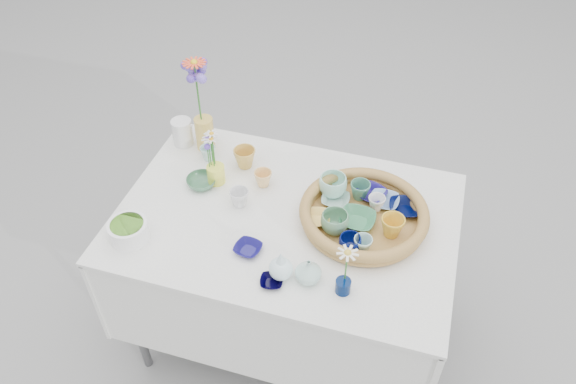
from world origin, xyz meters
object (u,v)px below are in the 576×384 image
(display_table, at_px, (287,330))
(bud_vase_seafoam, at_px, (308,271))
(wicker_tray, at_px, (364,215))
(tall_vase_yellow, at_px, (205,133))

(display_table, height_order, bud_vase_seafoam, bud_vase_seafoam)
(display_table, xyz_separation_m, wicker_tray, (0.28, 0.05, 0.80))
(wicker_tray, bearing_deg, tall_vase_yellow, 161.32)
(wicker_tray, relative_size, bud_vase_seafoam, 5.13)
(wicker_tray, bearing_deg, display_table, -169.88)
(bud_vase_seafoam, distance_m, tall_vase_yellow, 0.82)
(bud_vase_seafoam, bearing_deg, wicker_tray, 68.55)
(wicker_tray, relative_size, tall_vase_yellow, 3.23)
(display_table, relative_size, tall_vase_yellow, 8.59)
(display_table, height_order, wicker_tray, wicker_tray)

